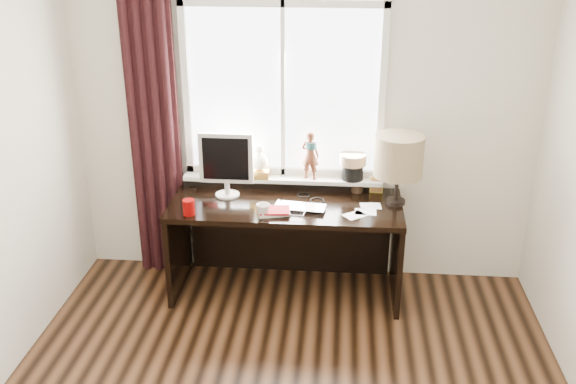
# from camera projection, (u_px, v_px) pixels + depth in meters

# --- Properties ---
(wall_back) EXTENTS (3.50, 0.00, 2.60)m
(wall_back) POSITION_uv_depth(u_px,v_px,m) (303.00, 117.00, 4.81)
(wall_back) COLOR beige
(wall_back) RESTS_ON ground
(laptop) EXTENTS (0.39, 0.28, 0.03)m
(laptop) POSITION_uv_depth(u_px,v_px,m) (300.00, 207.00, 4.59)
(laptop) COLOR silver
(laptop) RESTS_ON desk
(mug) EXTENTS (0.13, 0.13, 0.10)m
(mug) POSITION_uv_depth(u_px,v_px,m) (263.00, 210.00, 4.47)
(mug) COLOR white
(mug) RESTS_ON desk
(red_cup) EXTENTS (0.08, 0.08, 0.11)m
(red_cup) POSITION_uv_depth(u_px,v_px,m) (189.00, 207.00, 4.49)
(red_cup) COLOR #730100
(red_cup) RESTS_ON desk
(window) EXTENTS (1.52, 0.21, 1.40)m
(window) POSITION_uv_depth(u_px,v_px,m) (286.00, 117.00, 4.77)
(window) COLOR white
(window) RESTS_ON ground
(curtain) EXTENTS (0.38, 0.09, 2.25)m
(curtain) POSITION_uv_depth(u_px,v_px,m) (155.00, 140.00, 4.89)
(curtain) COLOR black
(curtain) RESTS_ON floor
(desk) EXTENTS (1.70, 0.70, 0.75)m
(desk) POSITION_uv_depth(u_px,v_px,m) (287.00, 227.00, 4.88)
(desk) COLOR black
(desk) RESTS_ON floor
(monitor) EXTENTS (0.40, 0.18, 0.49)m
(monitor) POSITION_uv_depth(u_px,v_px,m) (226.00, 161.00, 4.71)
(monitor) COLOR beige
(monitor) RESTS_ON desk
(notebook_stack) EXTENTS (0.25, 0.21, 0.03)m
(notebook_stack) POSITION_uv_depth(u_px,v_px,m) (274.00, 211.00, 4.52)
(notebook_stack) COLOR beige
(notebook_stack) RESTS_ON desk
(brush_holder) EXTENTS (0.09, 0.09, 0.25)m
(brush_holder) POSITION_uv_depth(u_px,v_px,m) (357.00, 184.00, 4.87)
(brush_holder) COLOR black
(brush_holder) RESTS_ON desk
(icon_frame) EXTENTS (0.10, 0.03, 0.13)m
(icon_frame) POSITION_uv_depth(u_px,v_px,m) (377.00, 185.00, 4.84)
(icon_frame) COLOR gold
(icon_frame) RESTS_ON desk
(table_lamp) EXTENTS (0.35, 0.35, 0.52)m
(table_lamp) POSITION_uv_depth(u_px,v_px,m) (399.00, 157.00, 4.54)
(table_lamp) COLOR black
(table_lamp) RESTS_ON desk
(loose_papers) EXTENTS (0.29, 0.32, 0.00)m
(loose_papers) POSITION_uv_depth(u_px,v_px,m) (364.00, 211.00, 4.56)
(loose_papers) COLOR white
(loose_papers) RESTS_ON desk
(desk_cables) EXTENTS (0.25, 0.40, 0.01)m
(desk_cables) POSITION_uv_depth(u_px,v_px,m) (313.00, 203.00, 4.69)
(desk_cables) COLOR black
(desk_cables) RESTS_ON desk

